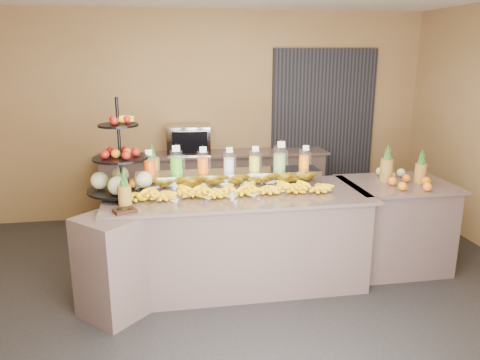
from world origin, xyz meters
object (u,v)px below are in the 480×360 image
object	(u,v)px
fruit_stand	(126,171)
right_fruit_pile	(406,177)
oven_warmer	(189,140)
pitcher_tray	(229,179)
condiment_caddy	(125,211)
banana_heap	(229,187)

from	to	relation	value
fruit_stand	right_fruit_pile	xyz separation A→B (m)	(2.78, -0.11, -0.16)
oven_warmer	pitcher_tray	bearing A→B (deg)	-75.63
fruit_stand	condiment_caddy	world-z (taller)	fruit_stand
right_fruit_pile	fruit_stand	bearing A→B (deg)	177.65
pitcher_tray	fruit_stand	xyz separation A→B (m)	(-0.99, -0.15, 0.16)
banana_heap	oven_warmer	world-z (taller)	oven_warmer
condiment_caddy	oven_warmer	distance (m)	2.44
pitcher_tray	fruit_stand	size ratio (longest dim) A/B	2.02
condiment_caddy	oven_warmer	xyz separation A→B (m)	(0.69, 2.34, 0.18)
oven_warmer	right_fruit_pile	bearing A→B (deg)	-38.55
banana_heap	fruit_stand	xyz separation A→B (m)	(-0.95, 0.17, 0.16)
right_fruit_pile	oven_warmer	distance (m)	2.84
banana_heap	right_fruit_pile	xyz separation A→B (m)	(1.83, 0.06, 0.00)
pitcher_tray	right_fruit_pile	world-z (taller)	right_fruit_pile
banana_heap	fruit_stand	world-z (taller)	fruit_stand
pitcher_tray	condiment_caddy	bearing A→B (deg)	-145.92
condiment_caddy	right_fruit_pile	distance (m)	2.80
right_fruit_pile	condiment_caddy	bearing A→B (deg)	-171.64
right_fruit_pile	oven_warmer	xyz separation A→B (m)	(-2.08, 1.93, 0.11)
pitcher_tray	right_fruit_pile	bearing A→B (deg)	-8.29
oven_warmer	fruit_stand	bearing A→B (deg)	-106.69
condiment_caddy	fruit_stand	bearing A→B (deg)	90.87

